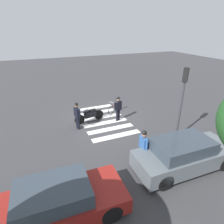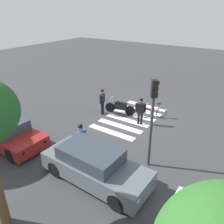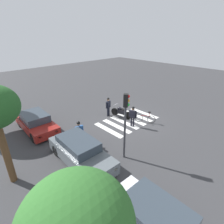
% 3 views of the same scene
% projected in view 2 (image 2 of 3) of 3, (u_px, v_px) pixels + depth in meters
% --- Properties ---
extents(ground_plane, '(60.00, 60.00, 0.00)m').
position_uv_depth(ground_plane, '(131.00, 118.00, 14.64)').
color(ground_plane, '#38383A').
extents(police_motorcycle, '(2.05, 0.69, 1.04)m').
position_uv_depth(police_motorcycle, '(120.00, 107.00, 15.01)').
color(police_motorcycle, black).
rests_on(police_motorcycle, ground_plane).
extents(leaning_bicycle, '(1.43, 0.97, 1.00)m').
position_uv_depth(leaning_bicycle, '(154.00, 112.00, 14.48)').
color(leaning_bicycle, black).
rests_on(leaning_bicycle, ground_plane).
extents(officer_on_foot, '(0.32, 0.64, 1.74)m').
position_uv_depth(officer_on_foot, '(102.00, 100.00, 14.74)').
color(officer_on_foot, black).
rests_on(officer_on_foot, ground_plane).
extents(officer_by_motorcycle, '(0.63, 0.33, 1.71)m').
position_uv_depth(officer_by_motorcycle, '(141.00, 109.00, 13.44)').
color(officer_by_motorcycle, black).
rests_on(officer_by_motorcycle, ground_plane).
extents(pedestrian_bystander, '(0.23, 0.66, 1.74)m').
position_uv_depth(pedestrian_bystander, '(81.00, 138.00, 10.47)').
color(pedestrian_bystander, '#2D5999').
rests_on(pedestrian_bystander, ground_plane).
extents(crosswalk_stripes, '(2.98, 4.95, 0.01)m').
position_uv_depth(crosswalk_stripes, '(131.00, 117.00, 14.64)').
color(crosswalk_stripes, silver).
rests_on(crosswalk_stripes, ground_plane).
extents(car_grey_coupe, '(4.60, 1.85, 1.47)m').
position_uv_depth(car_grey_coupe, '(94.00, 166.00, 9.12)').
color(car_grey_coupe, black).
rests_on(car_grey_coupe, ground_plane).
extents(car_maroon_wagon, '(4.32, 1.94, 1.33)m').
position_uv_depth(car_maroon_wagon, '(7.00, 133.00, 11.62)').
color(car_maroon_wagon, black).
rests_on(car_maroon_wagon, ground_plane).
extents(traffic_light_pole, '(0.35, 0.34, 3.98)m').
position_uv_depth(traffic_light_pole, '(153.00, 111.00, 9.16)').
color(traffic_light_pole, '#38383D').
rests_on(traffic_light_pole, ground_plane).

